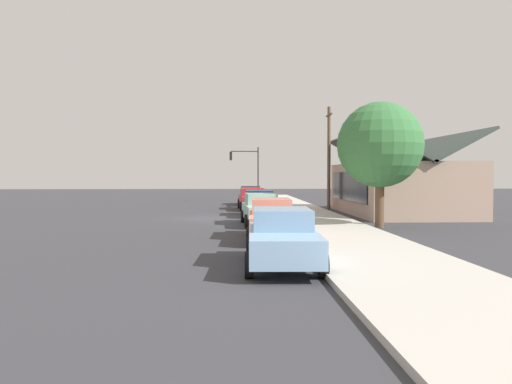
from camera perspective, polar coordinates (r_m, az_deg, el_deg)
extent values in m
plane|color=#38383D|center=(28.31, -5.24, -3.14)|extent=(120.00, 120.00, 0.00)
cube|color=beige|center=(28.60, 6.05, -2.93)|extent=(60.00, 4.20, 0.16)
cube|color=#2D3035|center=(40.94, -0.63, -0.59)|extent=(4.57, 2.08, 0.70)
cube|color=#27292D|center=(41.36, -0.61, 0.31)|extent=(2.23, 1.73, 0.56)
cylinder|color=black|center=(39.56, 0.65, -1.18)|extent=(0.67, 0.26, 0.66)
cylinder|color=black|center=(39.61, -1.99, -1.18)|extent=(0.67, 0.26, 0.66)
cylinder|color=black|center=(42.33, 0.65, -0.98)|extent=(0.67, 0.26, 0.66)
cylinder|color=black|center=(42.37, -1.82, -0.97)|extent=(0.67, 0.26, 0.66)
cube|color=red|center=(35.18, -0.40, -1.01)|extent=(4.68, 2.02, 0.70)
cube|color=#A9272B|center=(35.61, -0.47, 0.04)|extent=(2.28, 1.70, 0.56)
cylinder|color=black|center=(33.87, 1.33, -1.72)|extent=(0.67, 0.25, 0.66)
cylinder|color=black|center=(33.72, -1.74, -1.74)|extent=(0.67, 0.25, 0.66)
cylinder|color=black|center=(36.71, 0.82, -1.43)|extent=(0.67, 0.25, 0.66)
cylinder|color=black|center=(36.56, -2.01, -1.45)|extent=(0.67, 0.25, 0.66)
cube|color=navy|center=(29.78, 0.41, -1.56)|extent=(4.33, 1.94, 0.70)
cube|color=navy|center=(30.18, 0.38, -0.32)|extent=(2.09, 1.68, 0.56)
cylinder|color=black|center=(28.53, 2.41, -2.43)|extent=(0.66, 0.23, 0.66)
cylinder|color=black|center=(28.45, -1.37, -2.44)|extent=(0.66, 0.23, 0.66)
cylinder|color=black|center=(31.18, 2.04, -2.05)|extent=(0.66, 0.23, 0.66)
cylinder|color=black|center=(31.11, -1.42, -2.06)|extent=(0.66, 0.23, 0.66)
cube|color=#9ED1BC|center=(24.45, 0.67, -2.35)|extent=(4.58, 1.94, 0.70)
cube|color=#86B1A0|center=(24.85, 0.56, -0.82)|extent=(2.23, 1.61, 0.56)
cylinder|color=black|center=(23.21, 3.15, -3.45)|extent=(0.67, 0.25, 0.66)
cylinder|color=black|center=(23.01, -1.06, -3.50)|extent=(0.67, 0.25, 0.66)
cylinder|color=black|center=(25.96, 2.21, -2.87)|extent=(0.67, 0.25, 0.66)
cylinder|color=black|center=(25.78, -1.56, -2.90)|extent=(0.67, 0.25, 0.66)
cube|color=#EA8C75|center=(18.94, 1.85, -3.62)|extent=(4.94, 1.92, 0.70)
cube|color=tan|center=(19.37, 1.80, -1.63)|extent=(2.40, 1.61, 0.56)
cylinder|color=black|center=(17.53, 4.88, -5.23)|extent=(0.67, 0.25, 0.66)
cylinder|color=black|center=(17.46, -0.81, -5.26)|extent=(0.67, 0.25, 0.66)
cylinder|color=black|center=(20.52, 4.11, -4.17)|extent=(0.67, 0.25, 0.66)
cylinder|color=black|center=(20.46, -0.74, -4.18)|extent=(0.67, 0.25, 0.66)
cube|color=#8CB7E0|center=(13.30, 3.19, -6.03)|extent=(4.55, 2.00, 0.70)
cube|color=#779CBE|center=(13.67, 3.08, -3.15)|extent=(2.21, 1.69, 0.56)
cylinder|color=black|center=(12.08, 7.96, -8.55)|extent=(0.67, 0.25, 0.66)
cylinder|color=black|center=(11.96, -0.80, -8.64)|extent=(0.67, 0.25, 0.66)
cylinder|color=black|center=(14.80, 6.39, -6.59)|extent=(0.67, 0.25, 0.66)
cylinder|color=black|center=(14.70, -0.72, -6.63)|extent=(0.67, 0.25, 0.66)
cube|color=tan|center=(32.68, 16.50, 0.37)|extent=(11.26, 6.51, 3.30)
cube|color=black|center=(31.75, 10.87, 0.67)|extent=(9.01, 0.08, 1.85)
cube|color=#3F4C47|center=(32.21, 13.80, 4.85)|extent=(11.86, 3.55, 1.99)
cube|color=#3F4C47|center=(33.28, 19.20, 4.71)|extent=(11.86, 3.55, 1.99)
cylinder|color=brown|center=(24.00, 14.44, -0.69)|extent=(0.44, 0.44, 2.87)
sphere|color=#38753D|center=(24.02, 14.50, 5.44)|extent=(4.13, 4.13, 4.13)
cylinder|color=#383833|center=(45.77, 0.26, 2.09)|extent=(0.14, 0.14, 5.20)
cylinder|color=#383833|center=(45.78, -1.37, 4.85)|extent=(0.10, 2.60, 0.10)
cube|color=black|center=(45.75, -3.00, 4.28)|extent=(0.28, 0.24, 0.80)
sphere|color=red|center=(45.91, -3.00, 4.60)|extent=(0.16, 0.16, 0.16)
sphere|color=yellow|center=(45.90, -3.00, 4.27)|extent=(0.16, 0.16, 0.16)
sphere|color=green|center=(45.89, -3.00, 3.95)|extent=(0.16, 0.16, 0.16)
cylinder|color=brown|center=(35.43, 8.64, 3.95)|extent=(0.24, 0.24, 7.50)
cube|color=brown|center=(35.68, 8.66, 9.01)|extent=(1.80, 0.12, 0.12)
cylinder|color=red|center=(27.35, 3.49, -2.40)|extent=(0.22, 0.22, 0.55)
sphere|color=red|center=(27.32, 3.49, -1.68)|extent=(0.18, 0.18, 0.18)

